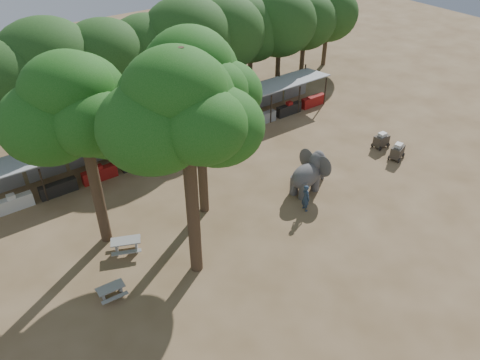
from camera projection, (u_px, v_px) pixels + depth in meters
ground at (306, 244)px, 26.57m from camera, size 100.00×100.00×0.00m
vendor_stalls at (182, 130)px, 35.13m from camera, size 28.00×2.99×2.80m
yard_tree_left at (75, 109)px, 22.31m from camera, size 7.10×6.90×11.02m
yard_tree_center at (181, 112)px, 19.84m from camera, size 7.10×6.90×12.04m
yard_tree_back at (193, 80)px, 24.32m from camera, size 7.10×6.90×11.36m
backdrop_trees at (145, 55)px, 36.10m from camera, size 46.46×5.95×8.33m
elephant at (309, 173)px, 30.21m from camera, size 3.43×2.57×2.57m
handler at (306, 198)px, 28.63m from camera, size 0.55×0.73×1.82m
picnic_table_near at (111, 290)px, 23.15m from camera, size 1.39×1.27×0.67m
picnic_table_far at (126, 244)px, 25.78m from camera, size 2.04×1.95×0.80m
cart_front at (397, 151)px, 33.73m from camera, size 1.44×1.17×1.22m
cart_back at (381, 140)px, 35.08m from camera, size 1.24×0.82×1.20m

